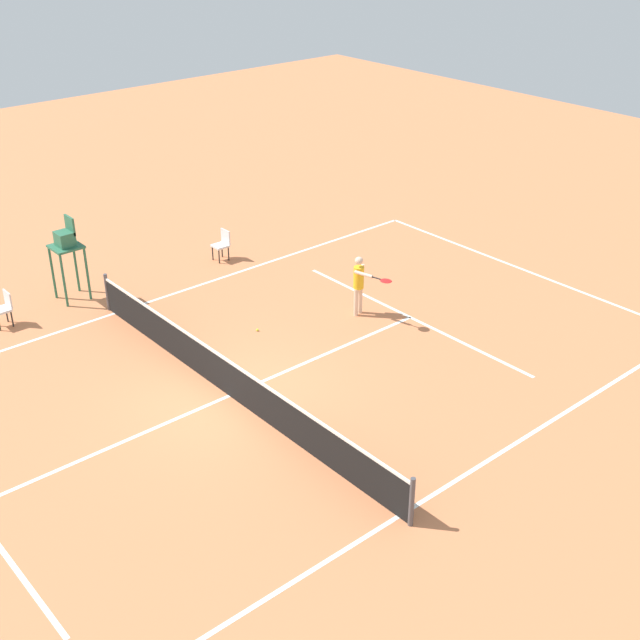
# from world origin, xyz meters

# --- Properties ---
(ground_plane) EXTENTS (60.00, 60.00, 0.00)m
(ground_plane) POSITION_xyz_m (0.00, 0.00, 0.00)
(ground_plane) COLOR #D37A4C
(court_lines) EXTENTS (10.93, 21.71, 0.01)m
(court_lines) POSITION_xyz_m (0.00, 0.00, 0.00)
(court_lines) COLOR white
(court_lines) RESTS_ON ground
(tennis_net) EXTENTS (11.53, 0.10, 1.07)m
(tennis_net) POSITION_xyz_m (0.00, 0.00, 0.50)
(tennis_net) COLOR #4C4C51
(tennis_net) RESTS_ON ground
(player_serving) EXTENTS (1.31, 0.45, 1.69)m
(player_serving) POSITION_xyz_m (1.02, -5.01, 1.00)
(player_serving) COLOR beige
(player_serving) RESTS_ON ground
(tennis_ball) EXTENTS (0.07, 0.07, 0.07)m
(tennis_ball) POSITION_xyz_m (2.07, -2.34, 0.03)
(tennis_ball) COLOR #CCE033
(tennis_ball) RESTS_ON ground
(umpire_chair) EXTENTS (0.80, 0.80, 2.41)m
(umpire_chair) POSITION_xyz_m (7.00, 0.41, 1.61)
(umpire_chair) COLOR #2D6B4C
(umpire_chair) RESTS_ON ground
(courtside_chair_near) EXTENTS (0.44, 0.46, 0.95)m
(courtside_chair_near) POSITION_xyz_m (6.66, 2.50, 0.53)
(courtside_chair_near) COLOR #262626
(courtside_chair_near) RESTS_ON ground
(courtside_chair_mid) EXTENTS (0.44, 0.46, 0.95)m
(courtside_chair_mid) POSITION_xyz_m (6.51, -4.33, 0.53)
(courtside_chair_mid) COLOR #262626
(courtside_chair_mid) RESTS_ON ground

